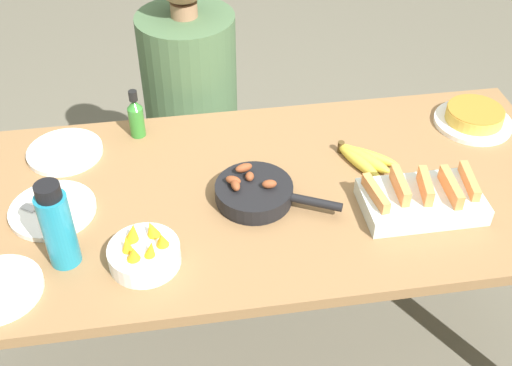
{
  "coord_description": "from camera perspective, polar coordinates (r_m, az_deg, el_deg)",
  "views": [
    {
      "loc": [
        -0.21,
        -1.35,
        1.92
      ],
      "look_at": [
        0.0,
        0.0,
        0.76
      ],
      "focal_mm": 45.0,
      "sensor_mm": 36.0,
      "label": 1
    }
  ],
  "objects": [
    {
      "name": "hot_sauce_bottle",
      "position": [
        2.02,
        -10.63,
        5.85
      ],
      "size": [
        0.05,
        0.05,
        0.16
      ],
      "color": "#337F2D",
      "rests_on": "dining_table"
    },
    {
      "name": "empty_plate_near_front",
      "position": [
        1.83,
        -17.64,
        -2.33
      ],
      "size": [
        0.23,
        0.23,
        0.02
      ],
      "color": "white",
      "rests_on": "dining_table"
    },
    {
      "name": "melon_tray",
      "position": [
        1.79,
        14.53,
        -1.38
      ],
      "size": [
        0.32,
        0.19,
        0.1
      ],
      "color": "silver",
      "rests_on": "dining_table"
    },
    {
      "name": "ground_plane",
      "position": [
        2.36,
        0.0,
        -14.28
      ],
      "size": [
        14.0,
        14.0,
        0.0
      ],
      "primitive_type": "plane",
      "color": "#666051"
    },
    {
      "name": "dining_table",
      "position": [
        1.87,
        0.0,
        -2.87
      ],
      "size": [
        1.83,
        0.82,
        0.73
      ],
      "color": "olive",
      "rests_on": "ground_plane"
    },
    {
      "name": "skillet",
      "position": [
        1.76,
        -0.04,
        -0.84
      ],
      "size": [
        0.33,
        0.23,
        0.08
      ],
      "rotation": [
        0.0,
        0.0,
        5.82
      ],
      "color": "black",
      "rests_on": "dining_table"
    },
    {
      "name": "fruit_bowl_mango",
      "position": [
        1.62,
        -9.91,
        -6.11
      ],
      "size": [
        0.18,
        0.18,
        0.1
      ],
      "color": "white",
      "rests_on": "dining_table"
    },
    {
      "name": "empty_plate_far_right",
      "position": [
        2.02,
        -16.63,
        2.68
      ],
      "size": [
        0.23,
        0.23,
        0.02
      ],
      "color": "white",
      "rests_on": "dining_table"
    },
    {
      "name": "frittata_plate_center",
      "position": [
        2.17,
        18.81,
        5.53
      ],
      "size": [
        0.25,
        0.25,
        0.06
      ],
      "color": "white",
      "rests_on": "dining_table"
    },
    {
      "name": "water_bottle",
      "position": [
        1.61,
        -17.24,
        -3.71
      ],
      "size": [
        0.08,
        0.08,
        0.25
      ],
      "color": "teal",
      "rests_on": "dining_table"
    },
    {
      "name": "person_figure",
      "position": [
        2.46,
        -5.61,
        4.86
      ],
      "size": [
        0.37,
        0.37,
        1.21
      ],
      "color": "black",
      "rests_on": "ground_plane"
    },
    {
      "name": "banana_bunch",
      "position": [
        1.92,
        9.46,
        2.18
      ],
      "size": [
        0.18,
        0.19,
        0.04
      ],
      "color": "gold",
      "rests_on": "dining_table"
    }
  ]
}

